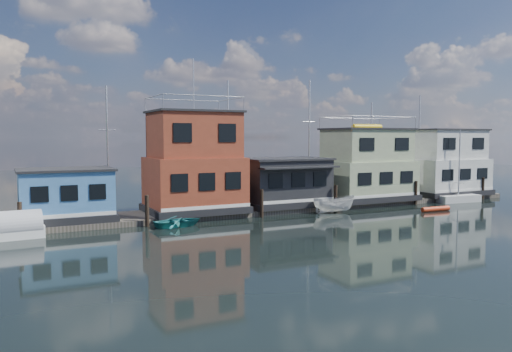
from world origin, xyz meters
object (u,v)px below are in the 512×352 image
houseboat_white (444,163)px  day_sailer (458,198)px  motorboat (334,204)px  red_kayak (436,209)px  houseboat_red (194,164)px  houseboat_dark (283,182)px  houseboat_green (366,166)px  houseboat_blue (66,195)px  dinghy_teal (178,222)px  tarp_runabout (3,228)px

houseboat_white → day_sailer: size_ratio=1.21×
motorboat → red_kayak: bearing=-98.2°
houseboat_red → houseboat_dark: houseboat_red is taller
houseboat_green → houseboat_dark: bearing=-179.9°
houseboat_red → houseboat_white: bearing=0.0°
red_kayak → motorboat: motorboat is taller
houseboat_dark → houseboat_green: houseboat_green is taller
houseboat_blue → dinghy_teal: 8.12m
houseboat_white → motorboat: bearing=-167.9°
houseboat_green → dinghy_teal: (-19.56, -3.77, -3.20)m
red_kayak → motorboat: (-8.11, 3.18, 0.50)m
houseboat_blue → dinghy_teal: bearing=-28.5°
houseboat_dark → houseboat_white: bearing=0.1°
houseboat_green → houseboat_white: houseboat_green is taller
houseboat_blue → houseboat_red: (9.50, 0.00, 1.90)m
houseboat_white → day_sailer: 4.71m
houseboat_red → tarp_runabout: 14.23m
houseboat_green → motorboat: size_ratio=2.30×
houseboat_blue → dinghy_teal: (6.94, -3.77, -1.85)m
houseboat_red → motorboat: houseboat_red is taller
houseboat_blue → day_sailer: day_sailer is taller
red_kayak → tarp_runabout: bearing=176.7°
houseboat_green → red_kayak: size_ratio=2.97×
houseboat_green → houseboat_white: bearing=-0.0°
houseboat_red → houseboat_white: (27.00, 0.00, -0.57)m
houseboat_white → tarp_runabout: bearing=-175.5°
houseboat_red → houseboat_white: size_ratio=1.41×
red_kayak → houseboat_dark: bearing=151.7°
day_sailer → houseboat_green: bearing=164.8°
houseboat_red → tarp_runabout: bearing=-166.7°
houseboat_white → motorboat: houseboat_white is taller
houseboat_blue → motorboat: bearing=-9.7°
tarp_runabout → dinghy_teal: bearing=-6.6°
motorboat → dinghy_teal: bearing=104.5°
houseboat_blue → houseboat_dark: houseboat_dark is taller
houseboat_blue → houseboat_dark: bearing=-0.1°
motorboat → houseboat_green: bearing=-47.3°
houseboat_dark → houseboat_green: 9.07m
houseboat_blue → red_kayak: size_ratio=2.26×
houseboat_red → red_kayak: houseboat_red is taller
houseboat_dark → red_kayak: size_ratio=2.62×
red_kayak → motorboat: bearing=161.4°
houseboat_dark → houseboat_white: (19.00, 0.02, 1.12)m
houseboat_dark → motorboat: 4.81m
houseboat_blue → red_kayak: bearing=-13.1°
day_sailer → red_kayak: bearing=-147.1°
houseboat_green → dinghy_teal: bearing=-169.1°
houseboat_white → tarp_runabout: 40.67m
houseboat_blue → red_kayak: houseboat_blue is taller
houseboat_green → motorboat: (-6.12, -3.47, -2.85)m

